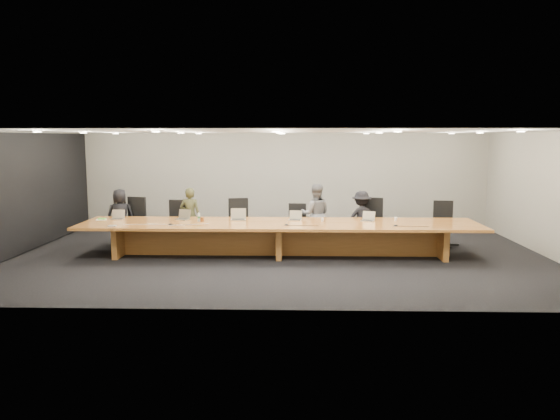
# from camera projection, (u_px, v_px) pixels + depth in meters

# --- Properties ---
(ground) EXTENTS (12.00, 12.00, 0.00)m
(ground) POSITION_uv_depth(u_px,v_px,m) (280.00, 255.00, 12.45)
(ground) COLOR black
(ground) RESTS_ON ground
(back_wall) EXTENTS (12.00, 0.02, 2.80)m
(back_wall) POSITION_uv_depth(u_px,v_px,m) (284.00, 180.00, 16.22)
(back_wall) COLOR #B4AFA4
(back_wall) RESTS_ON ground
(left_wall_panel) EXTENTS (0.08, 7.84, 2.74)m
(left_wall_panel) POSITION_uv_depth(u_px,v_px,m) (20.00, 195.00, 12.44)
(left_wall_panel) COLOR black
(left_wall_panel) RESTS_ON ground
(conference_table) EXTENTS (9.00, 1.80, 0.75)m
(conference_table) POSITION_uv_depth(u_px,v_px,m) (280.00, 233.00, 12.38)
(conference_table) COLOR #91531F
(conference_table) RESTS_ON ground
(chair_far_left) EXTENTS (0.76, 0.76, 1.20)m
(chair_far_left) POSITION_uv_depth(u_px,v_px,m) (132.00, 221.00, 13.66)
(chair_far_left) COLOR black
(chair_far_left) RESTS_ON ground
(chair_left) EXTENTS (0.62, 0.62, 1.13)m
(chair_left) POSITION_uv_depth(u_px,v_px,m) (176.00, 222.00, 13.61)
(chair_left) COLOR black
(chair_left) RESTS_ON ground
(chair_mid_left) EXTENTS (0.73, 0.73, 1.18)m
(chair_mid_left) POSITION_uv_depth(u_px,v_px,m) (240.00, 222.00, 13.55)
(chair_mid_left) COLOR black
(chair_mid_left) RESTS_ON ground
(chair_mid_right) EXTENTS (0.56, 0.56, 1.05)m
(chair_mid_right) POSITION_uv_depth(u_px,v_px,m) (297.00, 224.00, 13.55)
(chair_mid_right) COLOR black
(chair_mid_right) RESTS_ON ground
(chair_right) EXTENTS (0.71, 0.71, 1.19)m
(chair_right) POSITION_uv_depth(u_px,v_px,m) (372.00, 221.00, 13.56)
(chair_right) COLOR black
(chair_right) RESTS_ON ground
(chair_far_right) EXTENTS (0.64, 0.64, 1.13)m
(chair_far_right) POSITION_uv_depth(u_px,v_px,m) (444.00, 223.00, 13.41)
(chair_far_right) COLOR black
(chair_far_right) RESTS_ON ground
(person_a) EXTENTS (0.79, 0.64, 1.40)m
(person_a) POSITION_uv_depth(u_px,v_px,m) (120.00, 216.00, 13.72)
(person_a) COLOR black
(person_a) RESTS_ON ground
(person_b) EXTENTS (0.55, 0.39, 1.44)m
(person_b) POSITION_uv_depth(u_px,v_px,m) (190.00, 216.00, 13.63)
(person_b) COLOR #36371E
(person_b) RESTS_ON ground
(person_c) EXTENTS (0.75, 0.58, 1.53)m
(person_c) POSITION_uv_depth(u_px,v_px,m) (316.00, 214.00, 13.57)
(person_c) COLOR slate
(person_c) RESTS_ON ground
(person_d) EXTENTS (0.96, 0.68, 1.35)m
(person_d) POSITION_uv_depth(u_px,v_px,m) (361.00, 218.00, 13.55)
(person_d) COLOR black
(person_d) RESTS_ON ground
(laptop_a) EXTENTS (0.30, 0.22, 0.23)m
(laptop_a) POSITION_uv_depth(u_px,v_px,m) (117.00, 215.00, 12.80)
(laptop_a) COLOR #BBA78E
(laptop_a) RESTS_ON conference_table
(laptop_b) EXTENTS (0.38, 0.33, 0.25)m
(laptop_b) POSITION_uv_depth(u_px,v_px,m) (182.00, 215.00, 12.77)
(laptop_b) COLOR tan
(laptop_b) RESTS_ON conference_table
(laptop_c) EXTENTS (0.37, 0.28, 0.28)m
(laptop_c) POSITION_uv_depth(u_px,v_px,m) (238.00, 214.00, 12.71)
(laptop_c) COLOR tan
(laptop_c) RESTS_ON conference_table
(laptop_d) EXTENTS (0.32, 0.25, 0.23)m
(laptop_d) POSITION_uv_depth(u_px,v_px,m) (295.00, 215.00, 12.68)
(laptop_d) COLOR #B9AC8D
(laptop_d) RESTS_ON conference_table
(laptop_e) EXTENTS (0.35, 0.31, 0.23)m
(laptop_e) POSITION_uv_depth(u_px,v_px,m) (368.00, 216.00, 12.56)
(laptop_e) COLOR tan
(laptop_e) RESTS_ON conference_table
(water_bottle) EXTENTS (0.06, 0.06, 0.19)m
(water_bottle) POSITION_uv_depth(u_px,v_px,m) (199.00, 217.00, 12.51)
(water_bottle) COLOR silver
(water_bottle) RESTS_ON conference_table
(amber_mug) EXTENTS (0.10, 0.10, 0.10)m
(amber_mug) POSITION_uv_depth(u_px,v_px,m) (202.00, 219.00, 12.49)
(amber_mug) COLOR brown
(amber_mug) RESTS_ON conference_table
(paper_cup_near) EXTENTS (0.08, 0.08, 0.08)m
(paper_cup_near) POSITION_uv_depth(u_px,v_px,m) (322.00, 220.00, 12.54)
(paper_cup_near) COLOR silver
(paper_cup_near) RESTS_ON conference_table
(paper_cup_far) EXTENTS (0.10, 0.10, 0.08)m
(paper_cup_far) POSITION_uv_depth(u_px,v_px,m) (396.00, 219.00, 12.62)
(paper_cup_far) COLOR white
(paper_cup_far) RESTS_ON conference_table
(notepad) EXTENTS (0.28, 0.25, 0.01)m
(notepad) POSITION_uv_depth(u_px,v_px,m) (102.00, 220.00, 12.77)
(notepad) COLOR silver
(notepad) RESTS_ON conference_table
(lime_gadget) EXTENTS (0.17, 0.10, 0.03)m
(lime_gadget) POSITION_uv_depth(u_px,v_px,m) (102.00, 219.00, 12.77)
(lime_gadget) COLOR #5BBF33
(lime_gadget) RESTS_ON notepad
(av_box) EXTENTS (0.18, 0.14, 0.03)m
(av_box) POSITION_uv_depth(u_px,v_px,m) (112.00, 226.00, 11.81)
(av_box) COLOR silver
(av_box) RESTS_ON conference_table
(mic_left) EXTENTS (0.13, 0.13, 0.03)m
(mic_left) POSITION_uv_depth(u_px,v_px,m) (170.00, 224.00, 12.07)
(mic_left) COLOR black
(mic_left) RESTS_ON conference_table
(mic_center) EXTENTS (0.14, 0.14, 0.03)m
(mic_center) POSITION_uv_depth(u_px,v_px,m) (286.00, 225.00, 11.98)
(mic_center) COLOR black
(mic_center) RESTS_ON conference_table
(mic_right) EXTENTS (0.14, 0.14, 0.03)m
(mic_right) POSITION_uv_depth(u_px,v_px,m) (396.00, 225.00, 11.87)
(mic_right) COLOR black
(mic_right) RESTS_ON conference_table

